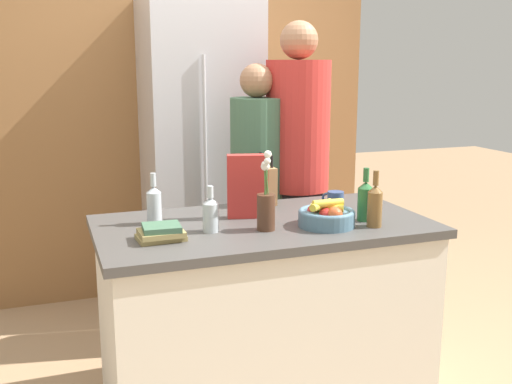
% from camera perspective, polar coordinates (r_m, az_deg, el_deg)
% --- Properties ---
extents(kitchen_island, '(1.51, 0.81, 0.89)m').
position_cam_1_polar(kitchen_island, '(2.88, 0.69, -11.43)').
color(kitchen_island, silver).
rests_on(kitchen_island, ground_plane).
extents(back_wall_wood, '(2.71, 0.12, 2.60)m').
position_cam_1_polar(back_wall_wood, '(4.24, -7.14, 8.04)').
color(back_wall_wood, olive).
rests_on(back_wall_wood, ground_plane).
extents(refrigerator, '(0.71, 0.63, 2.00)m').
position_cam_1_polar(refrigerator, '(3.93, -5.27, 3.35)').
color(refrigerator, '#B7B7BC').
rests_on(refrigerator, ground_plane).
extents(fruit_bowl, '(0.25, 0.25, 0.13)m').
position_cam_1_polar(fruit_bowl, '(2.68, 6.68, -2.22)').
color(fruit_bowl, slate).
rests_on(fruit_bowl, kitchen_island).
extents(knife_block, '(0.11, 0.09, 0.27)m').
position_cam_1_polar(knife_block, '(3.04, 0.77, 0.63)').
color(knife_block, '#A87A4C').
rests_on(knife_block, kitchen_island).
extents(flower_vase, '(0.08, 0.08, 0.35)m').
position_cam_1_polar(flower_vase, '(2.58, 0.96, -1.35)').
color(flower_vase, '#4C2D1E').
rests_on(flower_vase, kitchen_island).
extents(cereal_box, '(0.20, 0.10, 0.30)m').
position_cam_1_polar(cereal_box, '(2.78, -0.81, 0.54)').
color(cereal_box, red).
rests_on(cereal_box, kitchen_island).
extents(coffee_mug, '(0.09, 0.10, 0.08)m').
position_cam_1_polar(coffee_mug, '(3.02, 7.53, -0.71)').
color(coffee_mug, '#334770').
rests_on(coffee_mug, kitchen_island).
extents(book_stack, '(0.20, 0.15, 0.07)m').
position_cam_1_polar(book_stack, '(2.48, -9.02, -3.86)').
color(book_stack, '#99844C').
rests_on(book_stack, kitchen_island).
extents(bottle_oil, '(0.07, 0.07, 0.20)m').
position_cam_1_polar(bottle_oil, '(2.57, -4.34, -2.08)').
color(bottle_oil, '#B2BCC1').
rests_on(bottle_oil, kitchen_island).
extents(bottle_vinegar, '(0.07, 0.07, 0.23)m').
position_cam_1_polar(bottle_vinegar, '(2.72, -9.69, -1.13)').
color(bottle_vinegar, '#B2BCC1').
rests_on(bottle_vinegar, kitchen_island).
extents(bottle_wine, '(0.07, 0.07, 0.25)m').
position_cam_1_polar(bottle_wine, '(2.78, 10.36, -0.75)').
color(bottle_wine, '#286633').
rests_on(bottle_wine, kitchen_island).
extents(bottle_water, '(0.07, 0.07, 0.25)m').
position_cam_1_polar(bottle_water, '(2.69, 11.25, -1.20)').
color(bottle_water, brown).
rests_on(bottle_water, kitchen_island).
extents(person_at_sink, '(0.30, 0.30, 1.60)m').
position_cam_1_polar(person_at_sink, '(3.41, 0.05, 0.44)').
color(person_at_sink, '#383842').
rests_on(person_at_sink, ground_plane).
extents(person_in_blue, '(0.37, 0.37, 1.83)m').
position_cam_1_polar(person_in_blue, '(3.47, 3.94, 2.70)').
color(person_in_blue, '#383842').
rests_on(person_in_blue, ground_plane).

